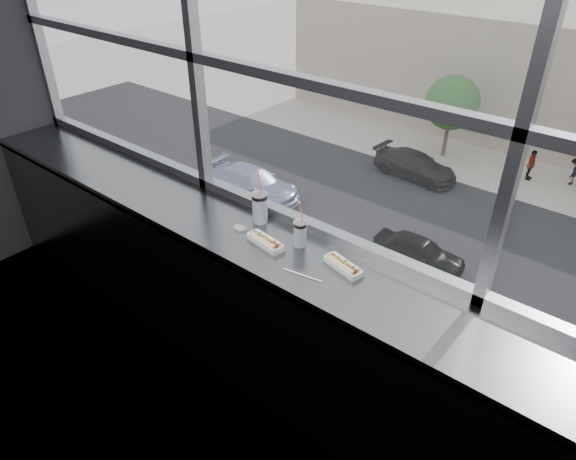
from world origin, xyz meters
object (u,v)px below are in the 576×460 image
Objects in this scene: hotdog_tray_right at (343,265)px; car_far_a at (416,161)px; soda_cup_left at (260,206)px; loose_straw at (302,275)px; pedestrian_a at (532,162)px; soda_cup_right at (300,232)px; car_near_a at (252,179)px; wrapper at (240,228)px; tree_left at (452,103)px; pedestrian_b at (575,169)px; hotdog_tray_left at (265,241)px; car_near_b at (419,248)px.

hotdog_tray_right is 28.65m from car_far_a.
soda_cup_left reaches higher than loose_straw.
pedestrian_a reaches higher than car_far_a.
soda_cup_right is 25.26m from car_near_a.
car_near_a is (-15.57, 16.27, -10.95)m from wrapper.
pedestrian_a is (-4.90, 28.19, -11.05)m from soda_cup_right.
hotdog_tray_right is 0.72m from wrapper.
pedestrian_b is at bearing 7.16° from tree_left.
car_far_a is at bearing 127.43° from hotdog_tray_right.
hotdog_tray_left reaches higher than car_far_a.
car_near_b is (-5.54, 16.12, -11.22)m from soda_cup_left.
soda_cup_left reaches higher than soda_cup_right.
wrapper is 0.05× the size of pedestrian_b.
tree_left is (-10.60, 28.21, -8.58)m from hotdog_tray_right.
loose_straw is 31.45m from tree_left.
car_near_b is 13.02m from tree_left.
wrapper is at bearing -154.23° from car_far_a.
soda_cup_left reaches higher than car_near_a.
pedestrian_a is at bearing -46.63° from car_near_a.
hotdog_tray_right reaches higher than car_near_b.
soda_cup_right reaches higher than tree_left.
hotdog_tray_right is 25.46m from car_near_a.
loose_straw is 0.12× the size of pedestrian_b.
tree_left is at bearing 17.43° from car_near_b.
soda_cup_right is at bearing 14.44° from wrapper.
car_near_b is at bearing -93.99° from car_near_a.
hotdog_tray_right reaches higher than pedestrian_a.
tree_left reaches higher than pedestrian_a.
hotdog_tray_left is at bearing 154.36° from loose_straw.
car_near_a is 1.12× the size of car_far_a.
car_near_a is 18.49m from pedestrian_b.
wrapper is at bearing -170.95° from pedestrian_a.
soda_cup_left reaches higher than car_near_b.
pedestrian_b is (-2.37, 29.22, -11.11)m from wrapper.
loose_straw is at bearing -169.84° from pedestrian_a.
hotdog_tray_right reaches higher than car_near_a.
car_far_a is (-9.87, 24.27, -11.07)m from wrapper.
soda_cup_left is 0.17× the size of pedestrian_a.
tree_left is (-7.51, -0.94, 2.54)m from pedestrian_b.
car_far_a is at bearing 126.83° from pedestrian_a.
pedestrian_b is 0.37× the size of tree_left.
hotdog_tray_left is at bearing -170.50° from pedestrian_a.
hotdog_tray_left is 28.55m from car_far_a.
soda_cup_left is at bearing -139.92° from car_near_a.
car_far_a is at bearing -56.60° from pedestrian_b.
soda_cup_left is 1.24× the size of soda_cup_right.
wrapper is at bearing -178.44° from hotdog_tray_left.
hotdog_tray_right reaches higher than wrapper.
car_near_a is at bearing -45.57° from pedestrian_b.
car_near_b is (-5.74, 16.30, -11.13)m from hotdog_tray_left.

